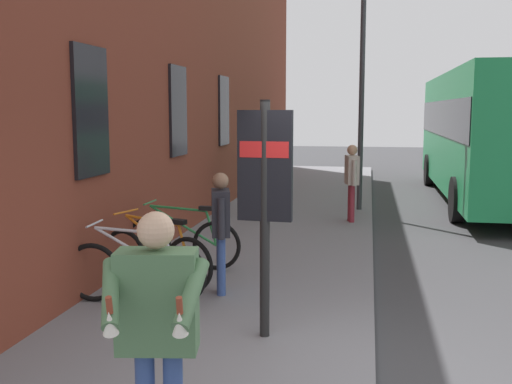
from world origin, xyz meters
TOP-DOWN VIEW (x-y plane):
  - ground at (6.00, -1.00)m, footprint 60.00×60.00m
  - sidewalk_pavement at (8.00, 1.75)m, footprint 24.00×3.50m
  - station_facade at (8.99, 3.80)m, footprint 22.00×0.65m
  - bicycle_far_end at (1.63, 2.81)m, footprint 0.48×1.77m
  - bicycle_by_door at (2.33, 2.80)m, footprint 0.68×1.70m
  - bicycle_nearest_sign at (3.32, 2.75)m, footprint 0.48×1.77m
  - transit_info_sign at (0.87, 1.11)m, footprint 0.12×0.55m
  - city_bus at (11.88, -3.00)m, footprint 10.51×2.69m
  - pedestrian_crossing_street at (7.71, 2.34)m, footprint 0.54×0.55m
  - pedestrian_near_bus at (2.21, 1.90)m, footprint 0.57×0.33m
  - pedestrian_by_facade at (7.59, 0.44)m, footprint 0.60×0.32m
  - tourist_with_hotdogs at (-1.68, 1.35)m, footprint 0.64×0.65m
  - street_lamp at (9.20, 0.30)m, footprint 0.28×0.28m

SIDE VIEW (x-z plane):
  - ground at x=6.00m, z-range 0.00..0.00m
  - sidewalk_pavement at x=8.00m, z-range 0.00..0.12m
  - bicycle_far_end at x=1.63m, z-range 0.02..1.00m
  - bicycle_by_door at x=2.33m, z-range 0.02..1.00m
  - bicycle_nearest_sign at x=3.32m, z-range 0.02..1.00m
  - pedestrian_near_bus at x=2.21m, z-range 0.29..1.82m
  - pedestrian_by_facade at x=7.59m, z-range 0.30..1.89m
  - tourist_with_hotdogs at x=-1.68m, z-range 0.32..2.02m
  - pedestrian_crossing_street at x=7.71m, z-range 0.32..2.12m
  - transit_info_sign at x=0.87m, z-range 0.52..2.92m
  - city_bus at x=11.88m, z-range 0.24..3.59m
  - street_lamp at x=9.20m, z-range 0.61..6.35m
  - station_facade at x=8.99m, z-range 0.00..8.37m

